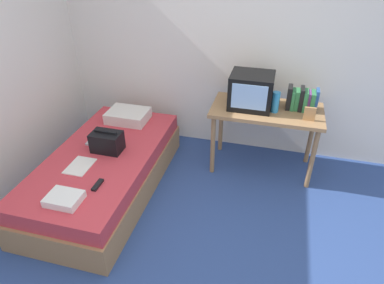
{
  "coord_description": "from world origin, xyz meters",
  "views": [
    {
      "loc": [
        0.57,
        -1.79,
        2.37
      ],
      "look_at": [
        -0.18,
        1.02,
        0.53
      ],
      "focal_mm": 32.01,
      "sensor_mm": 36.0,
      "label": 1
    }
  ],
  "objects_px": {
    "tv": "(251,91)",
    "book_row": "(302,100)",
    "bed": "(105,172)",
    "handbag": "(107,142)",
    "remote_dark": "(98,185)",
    "desk": "(266,117)",
    "remote_silver": "(91,141)",
    "water_bottle": "(275,102)",
    "pillow": "(128,116)",
    "folded_towel": "(64,199)",
    "magazine": "(80,166)",
    "picture_frame": "(310,114)"
  },
  "relations": [
    {
      "from": "bed",
      "to": "handbag",
      "type": "xyz_separation_m",
      "value": [
        0.03,
        0.07,
        0.33
      ]
    },
    {
      "from": "magazine",
      "to": "handbag",
      "type": "bearing_deg",
      "value": 67.76
    },
    {
      "from": "tv",
      "to": "magazine",
      "type": "bearing_deg",
      "value": -143.17
    },
    {
      "from": "desk",
      "to": "remote_silver",
      "type": "bearing_deg",
      "value": -159.33
    },
    {
      "from": "book_row",
      "to": "magazine",
      "type": "bearing_deg",
      "value": -149.67
    },
    {
      "from": "desk",
      "to": "remote_silver",
      "type": "xyz_separation_m",
      "value": [
        -1.75,
        -0.66,
        -0.19
      ]
    },
    {
      "from": "book_row",
      "to": "folded_towel",
      "type": "distance_m",
      "value": 2.47
    },
    {
      "from": "bed",
      "to": "tv",
      "type": "distance_m",
      "value": 1.73
    },
    {
      "from": "pillow",
      "to": "magazine",
      "type": "bearing_deg",
      "value": -94.38
    },
    {
      "from": "pillow",
      "to": "handbag",
      "type": "xyz_separation_m",
      "value": [
        0.06,
        -0.64,
        0.04
      ]
    },
    {
      "from": "tv",
      "to": "bed",
      "type": "bearing_deg",
      "value": -148.37
    },
    {
      "from": "remote_dark",
      "to": "magazine",
      "type": "bearing_deg",
      "value": 144.23
    },
    {
      "from": "picture_frame",
      "to": "folded_towel",
      "type": "distance_m",
      "value": 2.38
    },
    {
      "from": "picture_frame",
      "to": "handbag",
      "type": "distance_m",
      "value": 2.02
    },
    {
      "from": "tv",
      "to": "folded_towel",
      "type": "height_order",
      "value": "tv"
    },
    {
      "from": "bed",
      "to": "folded_towel",
      "type": "xyz_separation_m",
      "value": [
        0.04,
        -0.73,
        0.26
      ]
    },
    {
      "from": "tv",
      "to": "folded_towel",
      "type": "xyz_separation_m",
      "value": [
        -1.31,
        -1.56,
        -0.44
      ]
    },
    {
      "from": "tv",
      "to": "folded_towel",
      "type": "distance_m",
      "value": 2.08
    },
    {
      "from": "bed",
      "to": "pillow",
      "type": "distance_m",
      "value": 0.76
    },
    {
      "from": "picture_frame",
      "to": "handbag",
      "type": "xyz_separation_m",
      "value": [
        -1.91,
        -0.6,
        -0.27
      ]
    },
    {
      "from": "book_row",
      "to": "picture_frame",
      "type": "relative_size",
      "value": 2.18
    },
    {
      "from": "tv",
      "to": "magazine",
      "type": "xyz_separation_m",
      "value": [
        -1.45,
        -1.08,
        -0.47
      ]
    },
    {
      "from": "tv",
      "to": "pillow",
      "type": "bearing_deg",
      "value": -174.83
    },
    {
      "from": "magazine",
      "to": "book_row",
      "type": "bearing_deg",
      "value": 30.33
    },
    {
      "from": "bed",
      "to": "remote_dark",
      "type": "relative_size",
      "value": 12.82
    },
    {
      "from": "pillow",
      "to": "folded_towel",
      "type": "relative_size",
      "value": 1.64
    },
    {
      "from": "tv",
      "to": "water_bottle",
      "type": "xyz_separation_m",
      "value": [
        0.26,
        -0.06,
        -0.07
      ]
    },
    {
      "from": "pillow",
      "to": "folded_towel",
      "type": "height_order",
      "value": "pillow"
    },
    {
      "from": "handbag",
      "to": "remote_dark",
      "type": "distance_m",
      "value": 0.57
    },
    {
      "from": "remote_silver",
      "to": "bed",
      "type": "bearing_deg",
      "value": -36.83
    },
    {
      "from": "desk",
      "to": "water_bottle",
      "type": "distance_m",
      "value": 0.22
    },
    {
      "from": "bed",
      "to": "water_bottle",
      "type": "relative_size",
      "value": 9.17
    },
    {
      "from": "remote_dark",
      "to": "desk",
      "type": "bearing_deg",
      "value": 44.15
    },
    {
      "from": "book_row",
      "to": "pillow",
      "type": "bearing_deg",
      "value": -174.24
    },
    {
      "from": "tv",
      "to": "book_row",
      "type": "height_order",
      "value": "tv"
    },
    {
      "from": "water_bottle",
      "to": "picture_frame",
      "type": "bearing_deg",
      "value": -17.02
    },
    {
      "from": "book_row",
      "to": "folded_towel",
      "type": "relative_size",
      "value": 1.1
    },
    {
      "from": "handbag",
      "to": "pillow",
      "type": "bearing_deg",
      "value": 95.24
    },
    {
      "from": "book_row",
      "to": "remote_silver",
      "type": "height_order",
      "value": "book_row"
    },
    {
      "from": "handbag",
      "to": "tv",
      "type": "bearing_deg",
      "value": 30.07
    },
    {
      "from": "magazine",
      "to": "folded_towel",
      "type": "height_order",
      "value": "folded_towel"
    },
    {
      "from": "desk",
      "to": "pillow",
      "type": "bearing_deg",
      "value": -175.81
    },
    {
      "from": "pillow",
      "to": "remote_silver",
      "type": "distance_m",
      "value": 0.58
    },
    {
      "from": "desk",
      "to": "pillow",
      "type": "xyz_separation_m",
      "value": [
        -1.56,
        -0.11,
        -0.14
      ]
    },
    {
      "from": "book_row",
      "to": "magazine",
      "type": "xyz_separation_m",
      "value": [
        -1.97,
        -1.15,
        -0.4
      ]
    },
    {
      "from": "picture_frame",
      "to": "book_row",
      "type": "bearing_deg",
      "value": 108.94
    },
    {
      "from": "water_bottle",
      "to": "handbag",
      "type": "distance_m",
      "value": 1.75
    },
    {
      "from": "tv",
      "to": "magazine",
      "type": "distance_m",
      "value": 1.87
    },
    {
      "from": "handbag",
      "to": "remote_silver",
      "type": "bearing_deg",
      "value": 159.72
    },
    {
      "from": "desk",
      "to": "water_bottle",
      "type": "xyz_separation_m",
      "value": [
        0.08,
        -0.05,
        0.21
      ]
    }
  ]
}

